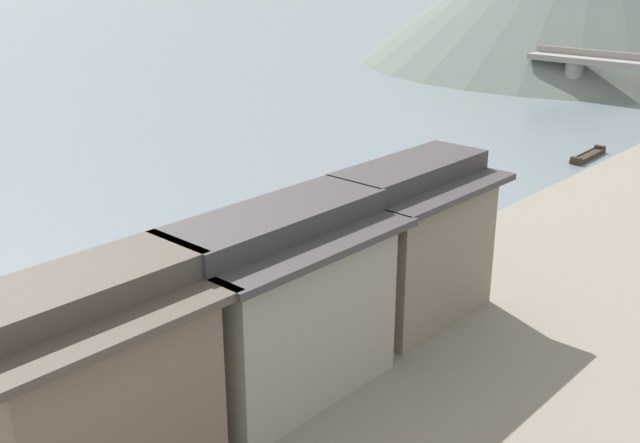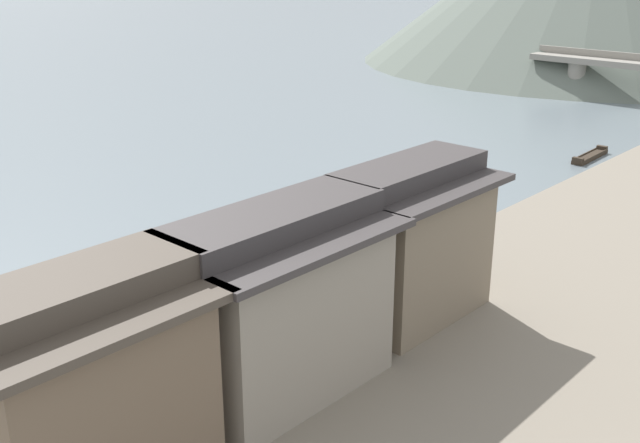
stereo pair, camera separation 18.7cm
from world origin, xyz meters
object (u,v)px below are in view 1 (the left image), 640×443
(boat_moored_far, at_px, (588,156))
(boat_midriver_drifting, at_px, (267,307))
(house_waterfront_nearest, at_px, (86,387))
(house_waterfront_second, at_px, (277,301))
(boat_moored_second, at_px, (33,404))
(mooring_post_dock_near, at_px, (16,436))
(boat_moored_third, at_px, (369,187))
(house_waterfront_tall, at_px, (408,240))
(mooring_post_dock_mid, at_px, (279,313))
(boat_moored_nearest, at_px, (426,231))
(mooring_post_dock_far, at_px, (394,257))

(boat_moored_far, height_order, boat_midriver_drifting, boat_midriver_drifting)
(house_waterfront_nearest, distance_m, house_waterfront_second, 6.85)
(boat_moored_second, height_order, boat_moored_far, boat_moored_second)
(boat_midriver_drifting, xyz_separation_m, mooring_post_dock_near, (2.04, -12.00, 0.98))
(boat_moored_third, xyz_separation_m, house_waterfront_tall, (12.84, -13.75, 3.70))
(mooring_post_dock_near, relative_size, mooring_post_dock_mid, 1.15)
(boat_midriver_drifting, height_order, house_waterfront_tall, house_waterfront_tall)
(house_waterfront_nearest, bearing_deg, boat_moored_nearest, 103.23)
(boat_moored_far, relative_size, mooring_post_dock_far, 5.80)
(boat_moored_third, xyz_separation_m, house_waterfront_nearest, (12.87, -27.79, 3.70))
(boat_moored_third, bearing_deg, boat_moored_far, 66.78)
(boat_moored_nearest, bearing_deg, boat_moored_far, 90.58)
(boat_moored_second, distance_m, house_waterfront_nearest, 6.83)
(mooring_post_dock_near, bearing_deg, boat_midriver_drifting, 99.64)
(mooring_post_dock_far, bearing_deg, boat_moored_third, 133.21)
(mooring_post_dock_near, xyz_separation_m, mooring_post_dock_far, (0.00, 18.06, -0.01))
(boat_moored_far, distance_m, house_waterfront_nearest, 44.93)
(boat_moored_far, relative_size, house_waterfront_tall, 0.70)
(boat_moored_far, bearing_deg, house_waterfront_second, -81.21)
(boat_moored_nearest, relative_size, boat_moored_third, 0.86)
(boat_moored_nearest, height_order, boat_moored_far, boat_moored_far)
(mooring_post_dock_near, distance_m, mooring_post_dock_far, 18.06)
(boat_moored_nearest, relative_size, house_waterfront_nearest, 0.62)
(house_waterfront_tall, bearing_deg, boat_moored_far, 100.65)
(boat_moored_third, relative_size, mooring_post_dock_mid, 6.47)
(boat_moored_far, bearing_deg, mooring_post_dock_near, -86.59)
(boat_moored_second, bearing_deg, boat_moored_nearest, 89.53)
(boat_moored_third, height_order, mooring_post_dock_mid, mooring_post_dock_mid)
(boat_moored_second, height_order, boat_midriver_drifting, boat_midriver_drifting)
(boat_midriver_drifting, bearing_deg, boat_moored_third, 115.22)
(house_waterfront_tall, bearing_deg, mooring_post_dock_far, 132.48)
(mooring_post_dock_near, bearing_deg, boat_moored_nearest, 95.84)
(boat_moored_far, xyz_separation_m, mooring_post_dock_far, (2.69, -27.07, 1.09))
(boat_moored_third, bearing_deg, boat_midriver_drifting, -64.78)
(boat_moored_third, relative_size, house_waterfront_nearest, 0.72)
(boat_moored_second, relative_size, house_waterfront_nearest, 0.79)
(boat_moored_nearest, distance_m, boat_moored_third, 8.50)
(boat_moored_far, distance_m, mooring_post_dock_mid, 34.56)
(house_waterfront_nearest, xyz_separation_m, house_waterfront_tall, (-0.03, 14.04, -0.00))
(house_waterfront_second, relative_size, mooring_post_dock_near, 8.99)
(boat_moored_nearest, bearing_deg, house_waterfront_second, -71.43)
(boat_moored_far, xyz_separation_m, boat_midriver_drifting, (0.65, -33.13, 0.13))
(house_waterfront_second, xyz_separation_m, mooring_post_dock_mid, (-3.12, 3.12, -2.63))
(house_waterfront_nearest, bearing_deg, house_waterfront_tall, 90.12)
(boat_moored_nearest, xyz_separation_m, house_waterfront_nearest, (5.53, -23.51, 3.69))
(boat_moored_third, height_order, house_waterfront_nearest, house_waterfront_nearest)
(boat_midriver_drifting, distance_m, house_waterfront_tall, 6.77)
(mooring_post_dock_mid, bearing_deg, house_waterfront_second, -45.05)
(mooring_post_dock_mid, bearing_deg, boat_midriver_drifting, 147.40)
(house_waterfront_second, bearing_deg, mooring_post_dock_mid, 134.95)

